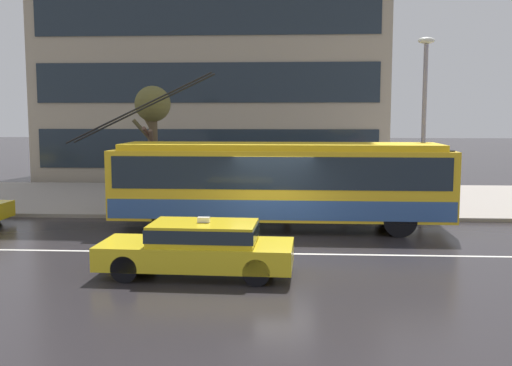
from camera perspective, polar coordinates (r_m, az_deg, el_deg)
ground_plane at (r=17.56m, az=1.54°, el=-5.87°), size 160.00×160.00×0.00m
sidewalk_slab at (r=26.41m, az=2.18°, el=-1.50°), size 80.00×10.00×0.14m
lane_centre_line at (r=16.39m, az=1.41°, el=-6.77°), size 72.00×0.14×0.01m
trolleybus at (r=19.67m, az=2.39°, el=0.11°), size 12.62×2.60×5.16m
taxi_oncoming_near at (r=14.17m, az=-5.46°, el=-6.02°), size 4.61×1.91×1.39m
bus_shelter at (r=23.45m, az=-3.25°, el=2.26°), size 3.87×1.71×2.50m
pedestrian_at_shelter at (r=23.16m, az=8.51°, el=-0.01°), size 0.44×0.44×1.71m
pedestrian_approaching_curb at (r=23.44m, az=14.12°, el=1.37°), size 1.58×1.58×1.95m
pedestrian_walking_past at (r=22.72m, az=2.86°, el=1.37°), size 1.27×1.27×2.02m
street_lamp at (r=22.52m, az=15.82°, el=6.73°), size 0.60×0.32×6.39m
street_tree_bare at (r=23.94m, az=-9.87°, el=6.71°), size 1.54×1.88×4.77m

